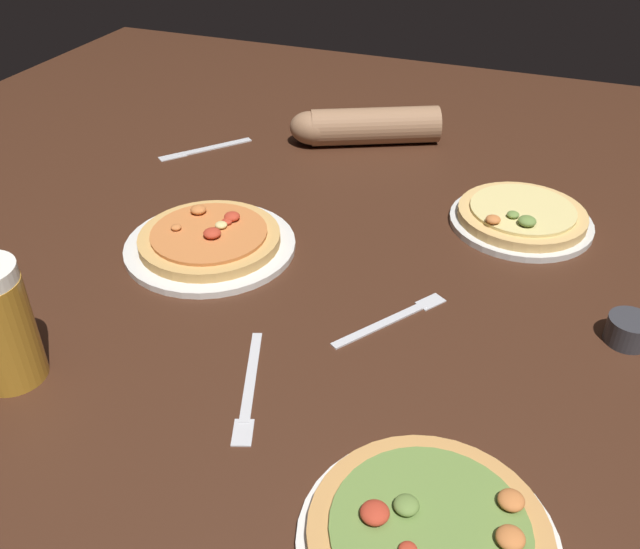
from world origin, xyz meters
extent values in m
cube|color=#3D2114|center=(0.00, 0.00, -0.01)|extent=(2.40, 2.40, 0.03)
cylinder|color=silver|center=(0.28, -0.40, 0.01)|extent=(0.28, 0.28, 0.01)
cylinder|color=tan|center=(0.28, -0.40, 0.02)|extent=(0.26, 0.26, 0.02)
cylinder|color=olive|center=(0.28, -0.40, 0.03)|extent=(0.21, 0.21, 0.01)
ellipsoid|color=#C67038|center=(0.35, -0.35, 0.04)|extent=(0.03, 0.03, 0.01)
ellipsoid|color=#C67038|center=(0.36, -0.39, 0.04)|extent=(0.03, 0.03, 0.01)
ellipsoid|color=olive|center=(0.25, -0.39, 0.04)|extent=(0.03, 0.03, 0.01)
ellipsoid|color=#B73823|center=(0.22, -0.41, 0.04)|extent=(0.03, 0.03, 0.02)
cylinder|color=silver|center=(0.28, 0.31, 0.01)|extent=(0.26, 0.26, 0.01)
cylinder|color=tan|center=(0.28, 0.31, 0.02)|extent=(0.23, 0.23, 0.02)
cylinder|color=#DBC67A|center=(0.28, 0.31, 0.03)|extent=(0.19, 0.19, 0.01)
ellipsoid|color=#C67038|center=(0.24, 0.24, 0.04)|extent=(0.03, 0.03, 0.01)
ellipsoid|color=olive|center=(0.29, 0.25, 0.04)|extent=(0.03, 0.03, 0.02)
ellipsoid|color=olive|center=(0.27, 0.27, 0.04)|extent=(0.02, 0.02, 0.01)
cylinder|color=silver|center=(-0.22, 0.03, 0.01)|extent=(0.30, 0.30, 0.01)
cylinder|color=tan|center=(-0.22, 0.03, 0.02)|extent=(0.25, 0.25, 0.02)
cylinder|color=#C67038|center=(-0.22, 0.03, 0.03)|extent=(0.20, 0.20, 0.01)
ellipsoid|color=#C67038|center=(-0.27, 0.08, 0.04)|extent=(0.03, 0.03, 0.01)
ellipsoid|color=#C67038|center=(-0.27, 0.02, 0.04)|extent=(0.02, 0.02, 0.01)
ellipsoid|color=#DBC67A|center=(-0.20, 0.05, 0.04)|extent=(0.02, 0.02, 0.01)
ellipsoid|color=#B73823|center=(-0.20, 0.07, 0.04)|extent=(0.02, 0.02, 0.01)
ellipsoid|color=#B73823|center=(-0.20, 0.08, 0.04)|extent=(0.03, 0.03, 0.01)
ellipsoid|color=#B73823|center=(-0.20, 0.02, 0.04)|extent=(0.03, 0.03, 0.02)
cylinder|color=#B27A23|center=(-0.31, -0.35, 0.08)|extent=(0.09, 0.09, 0.16)
cylinder|color=#333338|center=(0.47, 0.03, 0.02)|extent=(0.06, 0.06, 0.04)
cube|color=silver|center=(-0.01, -0.23, 0.00)|extent=(0.07, 0.17, 0.01)
cube|color=silver|center=(0.03, -0.33, 0.00)|extent=(0.04, 0.05, 0.00)
cube|color=silver|center=(-0.42, 0.41, 0.00)|extent=(0.12, 0.15, 0.01)
cube|color=silver|center=(-0.48, 0.33, 0.00)|extent=(0.06, 0.06, 0.00)
cube|color=silver|center=(0.12, -0.07, 0.00)|extent=(0.11, 0.15, 0.01)
cube|color=silver|center=(0.18, 0.02, 0.00)|extent=(0.05, 0.05, 0.00)
cylinder|color=#936B4C|center=(-0.09, 0.57, 0.04)|extent=(0.30, 0.20, 0.08)
ellipsoid|color=#936B4C|center=(-0.22, 0.51, 0.04)|extent=(0.10, 0.08, 0.07)
camera|label=1|loc=(0.32, -0.84, 0.65)|focal=38.11mm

